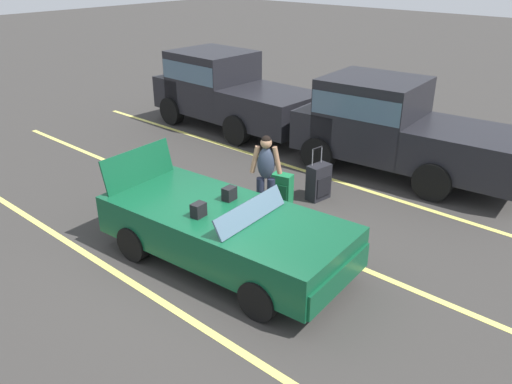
{
  "coord_description": "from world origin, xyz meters",
  "views": [
    {
      "loc": [
        5.18,
        -5.1,
        4.61
      ],
      "look_at": [
        -0.38,
        1.17,
        0.75
      ],
      "focal_mm": 36.52,
      "sensor_mm": 36.0,
      "label": 1
    }
  ],
  "objects_px": {
    "convertible_car": "(235,234)",
    "suitcase_medium_bright": "(282,189)",
    "parked_pickup_truck_far": "(225,89)",
    "parked_pickup_truck_near": "(391,125)",
    "suitcase_large_black": "(319,182)",
    "traveler_person": "(266,173)"
  },
  "relations": [
    {
      "from": "suitcase_large_black",
      "to": "parked_pickup_truck_near",
      "type": "height_order",
      "value": "parked_pickup_truck_near"
    },
    {
      "from": "convertible_car",
      "to": "parked_pickup_truck_far",
      "type": "distance_m",
      "value": 7.54
    },
    {
      "from": "convertible_car",
      "to": "parked_pickup_truck_far",
      "type": "xyz_separation_m",
      "value": [
        -5.39,
        5.24,
        0.51
      ]
    },
    {
      "from": "suitcase_large_black",
      "to": "parked_pickup_truck_near",
      "type": "xyz_separation_m",
      "value": [
        0.31,
        2.29,
        0.74
      ]
    },
    {
      "from": "suitcase_large_black",
      "to": "parked_pickup_truck_far",
      "type": "distance_m",
      "value": 5.44
    },
    {
      "from": "convertible_car",
      "to": "suitcase_medium_bright",
      "type": "bearing_deg",
      "value": 106.9
    },
    {
      "from": "parked_pickup_truck_near",
      "to": "parked_pickup_truck_far",
      "type": "relative_size",
      "value": 1.02
    },
    {
      "from": "parked_pickup_truck_near",
      "to": "suitcase_large_black",
      "type": "bearing_deg",
      "value": 77.11
    },
    {
      "from": "suitcase_large_black",
      "to": "parked_pickup_truck_near",
      "type": "relative_size",
      "value": 0.21
    },
    {
      "from": "suitcase_medium_bright",
      "to": "suitcase_large_black",
      "type": "bearing_deg",
      "value": 133.62
    },
    {
      "from": "parked_pickup_truck_near",
      "to": "parked_pickup_truck_far",
      "type": "height_order",
      "value": "same"
    },
    {
      "from": "suitcase_medium_bright",
      "to": "parked_pickup_truck_near",
      "type": "bearing_deg",
      "value": 153.4
    },
    {
      "from": "suitcase_large_black",
      "to": "parked_pickup_truck_far",
      "type": "relative_size",
      "value": 0.22
    },
    {
      "from": "convertible_car",
      "to": "suitcase_medium_bright",
      "type": "xyz_separation_m",
      "value": [
        -0.93,
        2.34,
        -0.28
      ]
    },
    {
      "from": "convertible_car",
      "to": "suitcase_large_black",
      "type": "xyz_separation_m",
      "value": [
        -0.49,
        2.98,
        -0.22
      ]
    },
    {
      "from": "parked_pickup_truck_near",
      "to": "convertible_car",
      "type": "bearing_deg",
      "value": 86.85
    },
    {
      "from": "suitcase_medium_bright",
      "to": "parked_pickup_truck_near",
      "type": "relative_size",
      "value": 0.12
    },
    {
      "from": "convertible_car",
      "to": "parked_pickup_truck_near",
      "type": "height_order",
      "value": "parked_pickup_truck_near"
    },
    {
      "from": "suitcase_large_black",
      "to": "suitcase_medium_bright",
      "type": "height_order",
      "value": "suitcase_large_black"
    },
    {
      "from": "suitcase_medium_bright",
      "to": "parked_pickup_truck_far",
      "type": "xyz_separation_m",
      "value": [
        -4.46,
        2.9,
        0.8
      ]
    },
    {
      "from": "traveler_person",
      "to": "parked_pickup_truck_far",
      "type": "height_order",
      "value": "parked_pickup_truck_far"
    },
    {
      "from": "parked_pickup_truck_far",
      "to": "convertible_car",
      "type": "bearing_deg",
      "value": 136.96
    }
  ]
}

